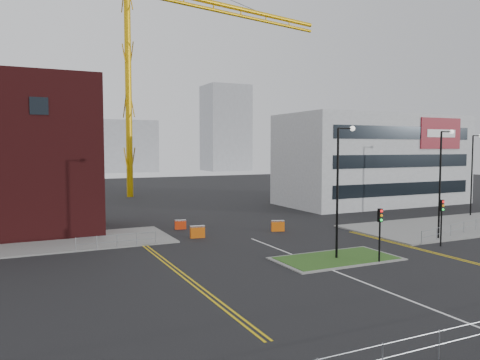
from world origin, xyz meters
The scene contains 24 objects.
ground centered at (0.00, 0.00, 0.00)m, with size 200.00×200.00×0.00m, color black.
pavement_right centered at (22.00, 14.00, 0.06)m, with size 24.00×10.00×0.12m, color slate.
island_kerb centered at (2.00, 8.00, 0.04)m, with size 8.60×4.60×0.08m, color slate.
grass_island centered at (2.00, 8.00, 0.06)m, with size 8.00×4.00×0.12m, color #27511B.
office_block centered at (26.01, 31.97, 6.00)m, with size 25.00×12.20×12.00m.
tower_crane centered at (3.78, 56.30, 25.27)m, with size 51.93×12.59×36.52m.
streetlamp_island centered at (2.22, 8.00, 5.41)m, with size 1.46×0.36×9.18m.
streetlamp_right_near centered at (14.22, 10.00, 5.41)m, with size 1.46×0.36×9.18m.
streetlamp_right_far centered at (28.22, 18.00, 5.41)m, with size 1.46×0.36×9.18m.
traffic_light_island centered at (4.00, 5.98, 2.57)m, with size 0.28×0.33×3.65m.
traffic_light_right centered at (12.00, 7.98, 2.57)m, with size 0.28×0.33×3.65m.
railing_left centered at (-11.00, 18.00, 0.74)m, with size 6.05×0.05×1.10m.
railing_right centered at (20.50, 11.50, 0.78)m, with size 19.05×5.05×1.10m.
centre_line centered at (0.00, 2.00, 0.01)m, with size 0.15×30.00×0.01m, color silver.
yellow_left_a centered at (-9.00, 10.00, 0.01)m, with size 0.12×24.00×0.01m, color gold.
yellow_left_b centered at (-8.70, 10.00, 0.01)m, with size 0.12×24.00×0.01m, color gold.
yellow_right_a centered at (9.50, 6.00, 0.01)m, with size 0.12×20.00×0.01m, color gold.
yellow_right_b centered at (9.80, 6.00, 0.01)m, with size 0.12×20.00×0.01m, color gold.
skyline_b centered at (10.00, 130.00, 8.00)m, with size 24.00×12.00×16.00m, color gray.
skyline_c centered at (45.00, 125.00, 14.00)m, with size 14.00×12.00×28.00m, color gray.
skyline_d centered at (-8.00, 140.00, 6.00)m, with size 30.00×12.00×12.00m, color gray.
barrier_left centered at (-3.99, 24.00, 0.48)m, with size 1.09×0.50×0.89m.
barrier_mid centered at (-4.00, 19.32, 0.57)m, with size 1.28×0.58×1.04m.
barrier_right centered at (3.78, 19.13, 0.54)m, with size 1.24×0.73×0.99m.
Camera 1 is at (-17.64, -17.81, 7.72)m, focal length 35.00 mm.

